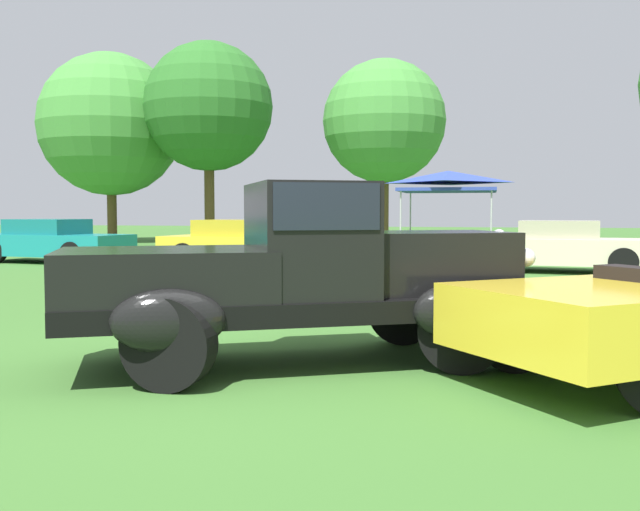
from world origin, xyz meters
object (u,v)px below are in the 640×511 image
show_car_cream (565,247)px  show_car_yellow (238,244)px  feature_pickup_truck (301,273)px  show_car_teal (51,241)px  spectator_between_cars (333,244)px  spectator_near_truck (262,240)px  canopy_tent_left_field (448,180)px

show_car_cream → show_car_yellow: bearing=-177.8°
feature_pickup_truck → show_car_teal: bearing=132.6°
feature_pickup_truck → show_car_cream: (3.43, 11.20, -0.27)m
spectator_between_cars → feature_pickup_truck: bearing=-81.2°
show_car_yellow → spectator_between_cars: 7.39m
show_car_yellow → show_car_cream: (8.05, 0.32, 0.00)m
spectator_between_cars → spectator_near_truck: bearing=140.6°
feature_pickup_truck → spectator_near_truck: size_ratio=2.63×
spectator_between_cars → canopy_tent_left_field: bearing=84.5°
spectator_near_truck → spectator_between_cars: size_ratio=1.00×
show_car_cream → spectator_near_truck: size_ratio=2.47×
canopy_tent_left_field → spectator_between_cars: bearing=-95.5°
show_car_yellow → show_car_teal: bearing=177.1°
feature_pickup_truck → show_car_teal: (-10.28, 11.17, -0.27)m
feature_pickup_truck → show_car_cream: bearing=73.0°
spectator_near_truck → show_car_cream: bearing=42.2°
feature_pickup_truck → spectator_near_truck: 6.40m
spectator_near_truck → spectator_between_cars: bearing=-39.4°
show_car_yellow → canopy_tent_left_field: bearing=47.0°
show_car_yellow → show_car_cream: 8.05m
show_car_teal → spectator_between_cars: size_ratio=2.76×
spectator_near_truck → spectator_between_cars: same height
show_car_yellow → spectator_near_truck: 5.43m
show_car_cream → show_car_teal: bearing=-179.9°
feature_pickup_truck → spectator_between_cars: feature_pickup_truck is taller
feature_pickup_truck → spectator_near_truck: (-2.35, 5.96, 0.05)m
show_car_yellow → show_car_cream: same height
spectator_near_truck → spectator_between_cars: 2.11m
feature_pickup_truck → spectator_between_cars: size_ratio=2.63×
show_car_yellow → canopy_tent_left_field: size_ratio=1.38×
feature_pickup_truck → spectator_between_cars: 4.67m
show_car_cream → spectator_between_cars: (-4.14, -6.58, 0.31)m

